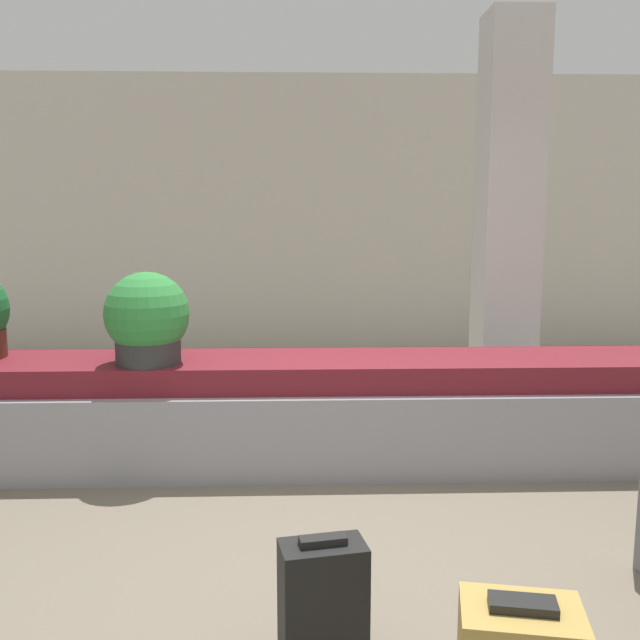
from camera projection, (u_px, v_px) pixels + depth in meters
ground_plane at (331, 574)px, 3.29m from camera, size 18.00×18.00×0.00m
back_wall at (309, 214)px, 8.40m from camera, size 18.00×0.06×3.20m
carousel at (320, 412)px, 4.71m from camera, size 8.38×0.84×0.71m
pillar at (508, 217)px, 5.82m from camera, size 0.46×0.46×3.20m
suitcase_4 at (323, 601)px, 2.64m from camera, size 0.34×0.24×0.49m
potted_plant_0 at (147, 320)px, 4.44m from camera, size 0.53×0.53×0.58m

